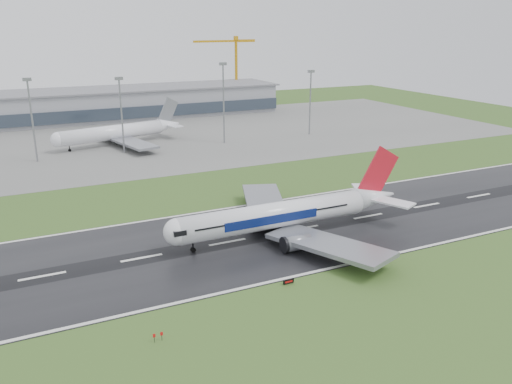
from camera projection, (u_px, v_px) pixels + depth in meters
ground at (142, 258)px, 112.70m from camera, size 520.00×520.00×0.00m
runway at (142, 258)px, 112.68m from camera, size 400.00×45.00×0.10m
apron at (69, 145)px, 220.11m from camera, size 400.00×130.00×0.08m
terminal at (53, 108)px, 269.42m from camera, size 240.00×36.00×15.00m
main_airliner at (291, 198)px, 122.99m from camera, size 61.89×58.97×18.19m
parked_airliner at (117, 124)px, 217.81m from camera, size 69.39×66.43×17.08m
tower_crane at (236, 71)px, 323.34m from camera, size 42.25×8.08×41.98m
runway_sign at (288, 282)px, 101.24m from camera, size 2.30×0.72×1.04m
floodmast_2 at (32, 122)px, 188.42m from camera, size 0.64×0.64×29.18m
floodmast_3 at (122, 117)px, 201.71m from camera, size 0.64×0.64×28.21m
floodmast_4 at (224, 105)px, 218.54m from camera, size 0.64×0.64×32.35m
floodmast_5 at (310, 104)px, 236.56m from camera, size 0.64×0.64×27.86m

